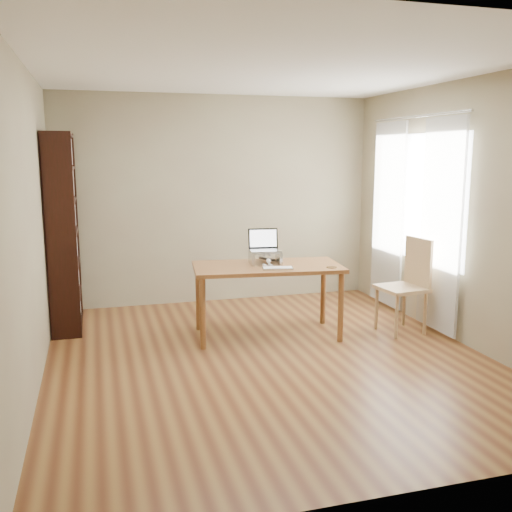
{
  "coord_description": "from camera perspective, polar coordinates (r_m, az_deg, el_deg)",
  "views": [
    {
      "loc": [
        -1.5,
        -4.83,
        1.89
      ],
      "look_at": [
        0.06,
        0.65,
        0.86
      ],
      "focal_mm": 40.0,
      "sensor_mm": 36.0,
      "label": 1
    }
  ],
  "objects": [
    {
      "name": "chair",
      "position": [
        6.25,
        14.99,
        -2.49
      ],
      "size": [
        0.49,
        0.49,
        1.01
      ],
      "rotation": [
        0.0,
        0.0,
        0.11
      ],
      "color": "tan",
      "rests_on": "ground"
    },
    {
      "name": "bookshelf",
      "position": [
        6.44,
        -18.7,
        2.24
      ],
      "size": [
        0.3,
        0.9,
        2.1
      ],
      "color": "black",
      "rests_on": "ground"
    },
    {
      "name": "desk",
      "position": [
        5.89,
        1.14,
        -1.77
      ],
      "size": [
        1.58,
        0.92,
        0.75
      ],
      "rotation": [
        0.0,
        0.0,
        -0.11
      ],
      "color": "brown",
      "rests_on": "ground"
    },
    {
      "name": "coaster",
      "position": [
        5.8,
        7.57,
        -1.12
      ],
      "size": [
        0.1,
        0.1,
        0.01
      ],
      "primitive_type": "cylinder",
      "color": "#53361C",
      "rests_on": "desk"
    },
    {
      "name": "room",
      "position": [
        5.11,
        1.68,
        3.67
      ],
      "size": [
        4.04,
        4.54,
        2.64
      ],
      "color": "#552C16",
      "rests_on": "ground"
    },
    {
      "name": "laptop",
      "position": [
        5.96,
        0.77,
        1.1
      ],
      "size": [
        0.34,
        0.29,
        0.22
      ],
      "rotation": [
        0.0,
        0.0,
        -0.11
      ],
      "color": "silver",
      "rests_on": "laptop_stand"
    },
    {
      "name": "keyboard",
      "position": [
        5.67,
        2.18,
        -1.22
      ],
      "size": [
        0.33,
        0.19,
        0.02
      ],
      "rotation": [
        0.0,
        0.0,
        -0.19
      ],
      "color": "silver",
      "rests_on": "desk"
    },
    {
      "name": "laptop_stand",
      "position": [
        5.93,
        0.92,
        0.01
      ],
      "size": [
        0.32,
        0.25,
        0.13
      ],
      "rotation": [
        0.0,
        0.0,
        -0.11
      ],
      "color": "silver",
      "rests_on": "desk"
    },
    {
      "name": "curtains",
      "position": [
        6.63,
        15.36,
        3.68
      ],
      "size": [
        0.03,
        1.9,
        2.25
      ],
      "color": "silver",
      "rests_on": "ground"
    },
    {
      "name": "cat",
      "position": [
        5.95,
        0.63,
        -0.14
      ],
      "size": [
        0.24,
        0.48,
        0.15
      ],
      "rotation": [
        0.0,
        0.0,
        -0.01
      ],
      "color": "#4E463E",
      "rests_on": "desk"
    }
  ]
}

